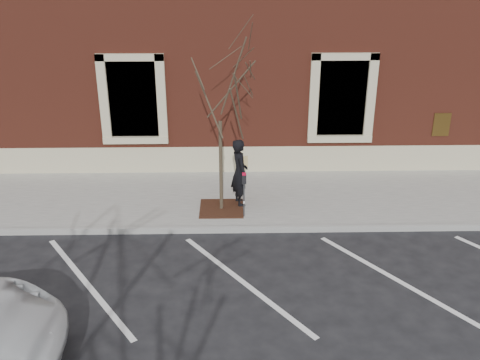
{
  "coord_description": "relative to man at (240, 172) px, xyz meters",
  "views": [
    {
      "loc": [
        -0.25,
        -11.5,
        6.23
      ],
      "look_at": [
        0.0,
        0.6,
        1.1
      ],
      "focal_mm": 40.0,
      "sensor_mm": 36.0,
      "label": 1
    }
  ],
  "objects": [
    {
      "name": "curb_near",
      "position": [
        -0.0,
        -1.28,
        -0.97
      ],
      "size": [
        40.0,
        0.12,
        0.15
      ],
      "primitive_type": "cube",
      "color": "#9E9E99",
      "rests_on": "ground"
    },
    {
      "name": "parking_stripes",
      "position": [
        -0.0,
        -3.43,
        -1.04
      ],
      "size": [
        28.0,
        4.4,
        0.01
      ],
      "primitive_type": null,
      "color": "silver",
      "rests_on": "ground"
    },
    {
      "name": "parking_meter",
      "position": [
        0.1,
        -0.72,
        -0.08
      ],
      "size": [
        0.11,
        0.08,
        1.17
      ],
      "rotation": [
        0.0,
        0.0,
        0.32
      ],
      "color": "#595B60",
      "rests_on": "sidewalk_near"
    },
    {
      "name": "sidewalk_near",
      "position": [
        -0.0,
        0.52,
        -0.97
      ],
      "size": [
        40.0,
        3.5,
        0.15
      ],
      "primitive_type": "cube",
      "color": "#B6B4AB",
      "rests_on": "ground"
    },
    {
      "name": "building_civic",
      "position": [
        -0.0,
        6.51,
        2.95
      ],
      "size": [
        40.0,
        8.62,
        8.0
      ],
      "color": "maroon",
      "rests_on": "ground"
    },
    {
      "name": "tree_grate",
      "position": [
        -0.48,
        -0.3,
        -0.88
      ],
      "size": [
        1.12,
        1.12,
        0.03
      ],
      "primitive_type": "cube",
      "color": "#3B2113",
      "rests_on": "sidewalk_near"
    },
    {
      "name": "ground",
      "position": [
        -0.0,
        -1.23,
        -1.04
      ],
      "size": [
        120.0,
        120.0,
        0.0
      ],
      "primitive_type": "plane",
      "color": "#28282B",
      "rests_on": "ground"
    },
    {
      "name": "sapling",
      "position": [
        -0.48,
        -0.3,
        2.1
      ],
      "size": [
        2.57,
        2.57,
        4.28
      ],
      "color": "#443B29",
      "rests_on": "sidewalk_near"
    },
    {
      "name": "man",
      "position": [
        0.0,
        0.0,
        0.0
      ],
      "size": [
        0.59,
        0.74,
        1.79
      ],
      "primitive_type": "imported",
      "rotation": [
        0.0,
        0.0,
        1.85
      ],
      "color": "black",
      "rests_on": "sidewalk_near"
    }
  ]
}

